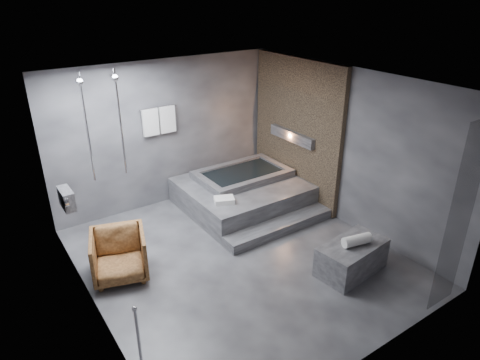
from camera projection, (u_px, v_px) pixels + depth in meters
room at (252, 148)px, 6.53m from camera, size 5.00×5.04×2.82m
tub_deck at (242, 194)px, 8.39m from camera, size 2.20×2.00×0.50m
tub_step at (280, 227)px, 7.58m from camera, size 2.20×0.36×0.18m
concrete_bench at (352, 257)px, 6.47m from camera, size 1.14×0.71×0.49m
driftwood_chair at (119, 255)px, 6.32m from camera, size 0.98×1.00×0.73m
rolled_towel at (357, 240)px, 6.31m from camera, size 0.47×0.26×0.16m
deck_towel at (224, 200)px, 7.52m from camera, size 0.41×0.37×0.09m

